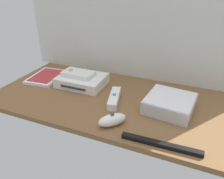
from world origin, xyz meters
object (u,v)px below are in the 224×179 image
at_px(remote_wand, 114,98).
at_px(sensor_bar, 161,144).
at_px(game_console, 82,80).
at_px(remote_classic_pad, 78,74).
at_px(game_case, 47,77).
at_px(mini_computer, 170,103).
at_px(remote_nunchuk, 112,120).

distance_m(remote_wand, sensor_bar, 0.29).
height_order(game_console, remote_classic_pad, remote_classic_pad).
bearing_deg(game_case, mini_computer, -10.58).
relative_size(remote_nunchuk, sensor_bar, 0.43).
xyz_separation_m(remote_wand, remote_classic_pad, (-0.21, 0.08, 0.04)).
distance_m(remote_nunchuk, sensor_bar, 0.18).
bearing_deg(remote_wand, remote_classic_pad, 145.23).
distance_m(game_case, remote_classic_pad, 0.19).
height_order(game_console, mini_computer, mini_computer).
xyz_separation_m(game_console, remote_wand, (0.20, -0.08, -0.01)).
bearing_deg(game_case, remote_classic_pad, -5.30).
relative_size(game_console, remote_nunchuk, 2.05).
height_order(remote_wand, remote_nunchuk, remote_nunchuk).
bearing_deg(game_console, remote_classic_pad, -168.26).
distance_m(remote_wand, remote_classic_pad, 0.23).
relative_size(game_console, mini_computer, 1.13).
xyz_separation_m(remote_classic_pad, sensor_bar, (0.44, -0.27, -0.05)).
xyz_separation_m(game_case, sensor_bar, (0.62, -0.27, -0.00)).
bearing_deg(sensor_bar, remote_wand, 138.48).
relative_size(mini_computer, sensor_bar, 0.78).
height_order(mini_computer, game_case, mini_computer).
height_order(mini_computer, remote_wand, mini_computer).
relative_size(remote_nunchuk, remote_classic_pad, 0.71).
distance_m(remote_wand, remote_nunchuk, 0.16).
bearing_deg(remote_nunchuk, game_case, -164.41).
height_order(mini_computer, remote_classic_pad, remote_classic_pad).
height_order(remote_wand, remote_classic_pad, remote_classic_pad).
relative_size(game_case, remote_classic_pad, 1.40).
bearing_deg(mini_computer, game_console, 172.12).
bearing_deg(remote_wand, mini_computer, -6.78).
height_order(mini_computer, sensor_bar, mini_computer).
relative_size(remote_classic_pad, sensor_bar, 0.60).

